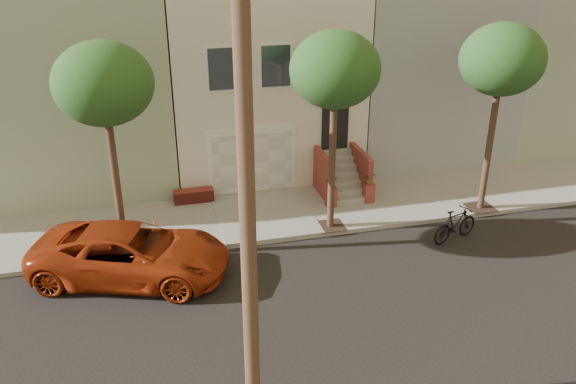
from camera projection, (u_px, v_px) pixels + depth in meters
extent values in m
plane|color=black|center=(340.00, 302.00, 15.79)|extent=(90.00, 90.00, 0.00)
cube|color=#9B988D|center=(289.00, 212.00, 20.46)|extent=(40.00, 3.70, 0.15)
cube|color=beige|center=(253.00, 72.00, 24.12)|extent=(7.00, 8.00, 7.00)
cube|color=#94A585|center=(78.00, 82.00, 22.57)|extent=(6.50, 8.00, 7.00)
cube|color=gray|center=(407.00, 62.00, 25.68)|extent=(6.50, 8.00, 7.00)
cube|color=#94A585|center=(537.00, 55.00, 27.16)|extent=(6.50, 8.00, 7.00)
cube|color=white|center=(252.00, 160.00, 21.35)|extent=(3.20, 0.12, 2.50)
cube|color=silver|center=(252.00, 163.00, 21.34)|extent=(2.90, 0.06, 2.20)
cube|color=#9B988D|center=(264.00, 213.00, 20.22)|extent=(3.20, 3.70, 0.02)
cube|color=maroon|center=(194.00, 196.00, 21.00)|extent=(1.40, 0.45, 0.44)
cube|color=black|center=(335.00, 123.00, 21.54)|extent=(1.00, 0.06, 2.00)
cube|color=#3F4751|center=(223.00, 69.00, 19.71)|extent=(1.00, 0.06, 1.40)
cube|color=white|center=(223.00, 69.00, 19.72)|extent=(1.15, 0.05, 1.55)
cube|color=#3F4751|center=(276.00, 66.00, 20.12)|extent=(1.00, 0.06, 1.40)
cube|color=white|center=(276.00, 66.00, 20.14)|extent=(1.15, 0.05, 1.55)
cube|color=#3F4751|center=(326.00, 63.00, 20.53)|extent=(1.00, 0.06, 1.40)
cube|color=white|center=(326.00, 63.00, 20.55)|extent=(1.15, 0.05, 1.55)
cube|color=#9B988D|center=(349.00, 200.00, 20.92)|extent=(1.20, 0.28, 0.20)
cube|color=#9B988D|center=(347.00, 192.00, 21.08)|extent=(1.20, 0.28, 0.20)
cube|color=#9B988D|center=(344.00, 184.00, 21.25)|extent=(1.20, 0.28, 0.20)
cube|color=#9B988D|center=(342.00, 176.00, 21.41)|extent=(1.20, 0.28, 0.20)
cube|color=#9B988D|center=(340.00, 168.00, 21.57)|extent=(1.20, 0.28, 0.20)
cube|color=#9B988D|center=(337.00, 160.00, 21.74)|extent=(1.20, 0.28, 0.20)
cube|color=#9B988D|center=(335.00, 152.00, 21.90)|extent=(1.20, 0.28, 0.20)
cube|color=maroon|center=(324.00, 175.00, 21.21)|extent=(0.18, 1.96, 1.60)
cube|color=maroon|center=(360.00, 171.00, 21.53)|extent=(0.18, 1.96, 1.60)
cube|color=maroon|center=(331.00, 197.00, 20.62)|extent=(0.35, 0.35, 0.70)
imported|color=#224B1A|center=(331.00, 182.00, 20.38)|extent=(0.40, 0.35, 0.45)
cube|color=maroon|center=(369.00, 192.00, 20.94)|extent=(0.35, 0.35, 0.70)
imported|color=#224B1A|center=(370.00, 178.00, 20.70)|extent=(0.41, 0.35, 0.45)
cube|color=#2D2116|center=(125.00, 251.00, 17.90)|extent=(0.90, 0.90, 0.02)
cylinder|color=#39241A|center=(117.00, 188.00, 17.03)|extent=(0.22, 0.22, 4.20)
ellipsoid|color=#224B1A|center=(103.00, 84.00, 15.76)|extent=(2.70, 2.57, 2.29)
cube|color=#2D2116|center=(330.00, 226.00, 19.38)|extent=(0.90, 0.90, 0.02)
cylinder|color=#39241A|center=(332.00, 167.00, 18.51)|extent=(0.22, 0.22, 4.20)
ellipsoid|color=#224B1A|center=(335.00, 70.00, 17.24)|extent=(2.70, 2.57, 2.29)
cube|color=#2D2116|center=(480.00, 207.00, 20.64)|extent=(0.90, 0.90, 0.02)
cylinder|color=#39241A|center=(489.00, 151.00, 19.77)|extent=(0.22, 0.22, 4.20)
ellipsoid|color=#224B1A|center=(502.00, 59.00, 18.50)|extent=(2.70, 2.57, 2.29)
cylinder|color=#402B1E|center=(247.00, 191.00, 10.20)|extent=(0.30, 0.30, 10.00)
imported|color=#972C0E|center=(131.00, 253.00, 16.59)|extent=(6.01, 4.19, 1.52)
imported|color=black|center=(455.00, 225.00, 18.62)|extent=(1.89, 1.06, 1.09)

